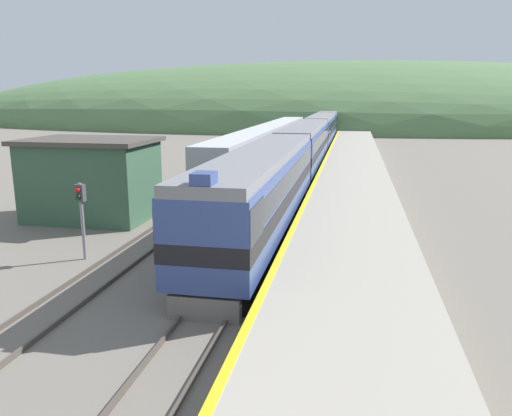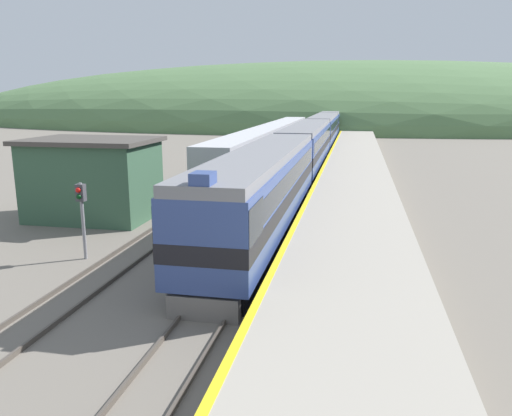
% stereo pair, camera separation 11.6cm
% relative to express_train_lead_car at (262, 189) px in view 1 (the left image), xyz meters
% --- Properties ---
extents(track_main, '(1.52, 180.00, 0.16)m').
position_rel_express_train_lead_car_xyz_m(track_main, '(0.00, 45.89, -2.21)').
color(track_main, '#4C443D').
rests_on(track_main, ground).
extents(track_siding, '(1.52, 180.00, 0.16)m').
position_rel_express_train_lead_car_xyz_m(track_siding, '(-4.96, 45.89, -2.21)').
color(track_siding, '#4C443D').
rests_on(track_siding, ground).
extents(platform, '(5.22, 140.00, 1.08)m').
position_rel_express_train_lead_car_xyz_m(platform, '(4.32, 25.89, -1.75)').
color(platform, '#9E9689').
rests_on(platform, ground).
extents(distant_hills, '(212.96, 95.83, 29.99)m').
position_rel_express_train_lead_car_xyz_m(distant_hills, '(0.00, 107.71, -2.29)').
color(distant_hills, '#517547').
rests_on(distant_hills, ground).
extents(station_shed, '(6.91, 5.07, 4.45)m').
position_rel_express_train_lead_car_xyz_m(station_shed, '(-9.87, 1.59, -0.04)').
color(station_shed, '#385B42').
rests_on(station_shed, ground).
extents(express_train_lead_car, '(2.96, 20.51, 4.55)m').
position_rel_express_train_lead_car_xyz_m(express_train_lead_car, '(0.00, 0.00, 0.00)').
color(express_train_lead_car, black).
rests_on(express_train_lead_car, ground).
extents(carriage_second, '(2.95, 21.62, 4.19)m').
position_rel_express_train_lead_car_xyz_m(carriage_second, '(0.00, 22.18, -0.01)').
color(carriage_second, black).
rests_on(carriage_second, ground).
extents(carriage_third, '(2.95, 21.62, 4.19)m').
position_rel_express_train_lead_car_xyz_m(carriage_third, '(0.00, 44.67, -0.01)').
color(carriage_third, black).
rests_on(carriage_third, ground).
extents(carriage_fourth, '(2.95, 21.62, 4.19)m').
position_rel_express_train_lead_car_xyz_m(carriage_fourth, '(0.00, 67.17, -0.01)').
color(carriage_fourth, black).
rests_on(carriage_fourth, ground).
extents(carriage_fifth, '(2.95, 21.62, 4.19)m').
position_rel_express_train_lead_car_xyz_m(carriage_fifth, '(0.00, 89.66, -0.01)').
color(carriage_fifth, black).
rests_on(carriage_fifth, ground).
extents(siding_train, '(2.90, 47.11, 3.48)m').
position_rel_express_train_lead_car_xyz_m(siding_train, '(-4.96, 30.96, -0.49)').
color(siding_train, black).
rests_on(siding_train, ground).
extents(signal_post_siding, '(0.36, 0.42, 3.25)m').
position_rel_express_train_lead_car_xyz_m(signal_post_siding, '(-6.64, -5.18, 0.06)').
color(signal_post_siding, gray).
rests_on(signal_post_siding, ground).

